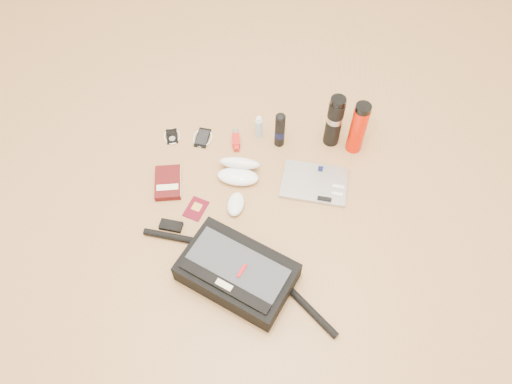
% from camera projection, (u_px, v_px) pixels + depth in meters
% --- Properties ---
extents(ground, '(4.00, 4.00, 0.00)m').
position_uv_depth(ground, '(254.00, 218.00, 2.13)').
color(ground, '#A67745').
rests_on(ground, ground).
extents(messenger_bag, '(0.82, 0.44, 0.12)m').
position_uv_depth(messenger_bag, '(237.00, 272.00, 1.93)').
color(messenger_bag, black).
rests_on(messenger_bag, ground).
extents(laptop, '(0.30, 0.22, 0.03)m').
position_uv_depth(laptop, '(315.00, 183.00, 2.21)').
color(laptop, '#A7A7A9').
rests_on(laptop, ground).
extents(book, '(0.14, 0.19, 0.03)m').
position_uv_depth(book, '(168.00, 183.00, 2.21)').
color(book, '#420A0C').
rests_on(book, ground).
extents(passport, '(0.11, 0.13, 0.01)m').
position_uv_depth(passport, '(196.00, 209.00, 2.15)').
color(passport, '#4F0613').
rests_on(passport, ground).
extents(mouse, '(0.08, 0.12, 0.04)m').
position_uv_depth(mouse, '(236.00, 204.00, 2.14)').
color(mouse, silver).
rests_on(mouse, ground).
extents(sunglasses_case, '(0.19, 0.16, 0.11)m').
position_uv_depth(sunglasses_case, '(239.00, 170.00, 2.22)').
color(sunglasses_case, white).
rests_on(sunglasses_case, ground).
extents(ipod, '(0.09, 0.10, 0.01)m').
position_uv_depth(ipod, '(172.00, 136.00, 2.36)').
color(ipod, black).
rests_on(ipod, ground).
extents(phone, '(0.10, 0.12, 0.01)m').
position_uv_depth(phone, '(203.00, 138.00, 2.35)').
color(phone, black).
rests_on(phone, ground).
extents(inhaler, '(0.05, 0.12, 0.03)m').
position_uv_depth(inhaler, '(236.00, 140.00, 2.33)').
color(inhaler, '#AE1613').
rests_on(inhaler, ground).
extents(spray_bottle, '(0.04, 0.04, 0.13)m').
position_uv_depth(spray_bottle, '(259.00, 127.00, 2.32)').
color(spray_bottle, '#95B5C9').
rests_on(spray_bottle, ground).
extents(aerosol_can, '(0.06, 0.06, 0.20)m').
position_uv_depth(aerosol_can, '(280.00, 130.00, 2.26)').
color(aerosol_can, black).
rests_on(aerosol_can, ground).
extents(thermos_black, '(0.09, 0.09, 0.28)m').
position_uv_depth(thermos_black, '(334.00, 121.00, 2.23)').
color(thermos_black, black).
rests_on(thermos_black, ground).
extents(thermos_red, '(0.08, 0.08, 0.28)m').
position_uv_depth(thermos_red, '(358.00, 128.00, 2.21)').
color(thermos_red, red).
rests_on(thermos_red, ground).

